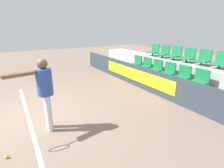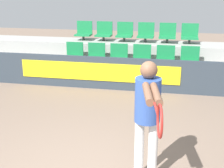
% 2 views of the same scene
% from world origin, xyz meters
% --- Properties ---
extents(barrier_wall, '(10.42, 0.14, 0.85)m').
position_xyz_m(barrier_wall, '(-0.02, 4.13, 0.43)').
color(barrier_wall, '#2D3842').
rests_on(barrier_wall, ground).
extents(bleacher_tier_front, '(10.02, 1.07, 0.48)m').
position_xyz_m(bleacher_tier_front, '(0.00, 4.74, 0.24)').
color(bleacher_tier_front, '#9E9E99').
rests_on(bleacher_tier_front, ground).
extents(bleacher_tier_middle, '(10.02, 1.07, 0.97)m').
position_xyz_m(bleacher_tier_middle, '(0.00, 5.81, 0.48)').
color(bleacher_tier_middle, '#9E9E99').
rests_on(bleacher_tier_middle, ground).
extents(stadium_chair_0, '(0.49, 0.38, 0.58)m').
position_xyz_m(stadium_chair_0, '(-1.62, 4.87, 0.75)').
color(stadium_chair_0, '#333333').
rests_on(stadium_chair_0, bleacher_tier_front).
extents(stadium_chair_1, '(0.49, 0.38, 0.58)m').
position_xyz_m(stadium_chair_1, '(-0.97, 4.87, 0.75)').
color(stadium_chair_1, '#333333').
rests_on(stadium_chair_1, bleacher_tier_front).
extents(stadium_chair_2, '(0.49, 0.38, 0.58)m').
position_xyz_m(stadium_chair_2, '(-0.32, 4.87, 0.75)').
color(stadium_chair_2, '#333333').
rests_on(stadium_chair_2, bleacher_tier_front).
extents(stadium_chair_3, '(0.49, 0.38, 0.58)m').
position_xyz_m(stadium_chair_3, '(0.32, 4.87, 0.75)').
color(stadium_chair_3, '#333333').
rests_on(stadium_chair_3, bleacher_tier_front).
extents(stadium_chair_4, '(0.49, 0.38, 0.58)m').
position_xyz_m(stadium_chair_4, '(0.97, 4.87, 0.75)').
color(stadium_chair_4, '#333333').
rests_on(stadium_chair_4, bleacher_tier_front).
extents(stadium_chair_5, '(0.49, 0.38, 0.58)m').
position_xyz_m(stadium_chair_5, '(1.62, 4.87, 0.75)').
color(stadium_chair_5, '#333333').
rests_on(stadium_chair_5, bleacher_tier_front).
extents(stadium_chair_6, '(0.49, 0.38, 0.58)m').
position_xyz_m(stadium_chair_6, '(-1.62, 5.93, 1.23)').
color(stadium_chair_6, '#333333').
rests_on(stadium_chair_6, bleacher_tier_middle).
extents(stadium_chair_7, '(0.49, 0.38, 0.58)m').
position_xyz_m(stadium_chair_7, '(-0.97, 5.93, 1.23)').
color(stadium_chair_7, '#333333').
rests_on(stadium_chair_7, bleacher_tier_middle).
extents(stadium_chair_8, '(0.49, 0.38, 0.58)m').
position_xyz_m(stadium_chair_8, '(-0.32, 5.93, 1.23)').
color(stadium_chair_8, '#333333').
rests_on(stadium_chair_8, bleacher_tier_middle).
extents(stadium_chair_9, '(0.49, 0.38, 0.58)m').
position_xyz_m(stadium_chair_9, '(0.32, 5.93, 1.23)').
color(stadium_chair_9, '#333333').
rests_on(stadium_chair_9, bleacher_tier_middle).
extents(stadium_chair_10, '(0.49, 0.38, 0.58)m').
position_xyz_m(stadium_chair_10, '(0.97, 5.93, 1.23)').
color(stadium_chair_10, '#333333').
rests_on(stadium_chair_10, bleacher_tier_middle).
extents(stadium_chair_11, '(0.49, 0.38, 0.58)m').
position_xyz_m(stadium_chair_11, '(1.62, 5.93, 1.23)').
color(stadium_chair_11, '#333333').
rests_on(stadium_chair_11, bleacher_tier_middle).
extents(tennis_player, '(0.42, 1.55, 1.71)m').
position_xyz_m(tennis_player, '(0.89, 0.24, 1.07)').
color(tennis_player, silver).
rests_on(tennis_player, ground).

